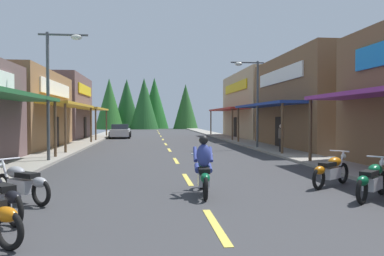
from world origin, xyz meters
The scene contains 17 objects.
ground centered at (0.00, 28.32, -0.05)m, with size 10.73×86.65×0.10m, color #38383A.
sidewalk_left centered at (-6.40, 28.32, 0.06)m, with size 2.08×86.65×0.12m, color gray.
sidewalk_right centered at (6.40, 28.32, 0.06)m, with size 2.08×86.65×0.12m, color gray.
centerline_dashes centered at (0.00, 30.07, 0.01)m, with size 0.16×59.80×0.01m.
storefront_left_middle centered at (-10.55, 26.06, 2.54)m, with size 8.10×10.60×5.07m.
storefront_left_far centered at (-11.34, 37.25, 3.02)m, with size 9.66×9.43×6.03m.
storefront_right_middle centered at (11.67, 24.67, 3.10)m, with size 10.32×11.59×6.19m.
storefront_right_far centered at (10.52, 37.55, 3.28)m, with size 8.02×13.11×6.56m.
streetlamp_left centered at (-5.42, 17.71, 3.86)m, with size 2.18×0.30×5.87m.
streetlamp_right centered at (5.41, 24.05, 3.78)m, with size 2.18×0.30×5.72m.
motorcycle_parked_right_2 centered at (4.25, 8.90, 0.49)m, with size 1.69×1.47×1.04m.
motorcycle_parked_right_3 centered at (4.07, 10.67, 0.49)m, with size 1.77×1.36×1.04m.
motorcycle_parked_left_2 centered at (-4.27, 9.51, 0.49)m, with size 1.74×1.41×1.04m.
rider_cruising_lead centered at (0.18, 9.95, 0.66)m, with size 0.60×2.14×1.57m.
pedestrian_by_shop centered at (6.16, 20.65, 0.97)m, with size 0.44×0.44×1.67m.
parked_car_curbside centered at (-4.17, 38.64, 0.69)m, with size 2.12×4.33×1.40m.
treeline_backdrop centered at (-2.92, 71.87, 4.54)m, with size 18.80×11.97×9.71m.
Camera 1 is at (-1.23, 0.19, 2.03)m, focal length 35.16 mm.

